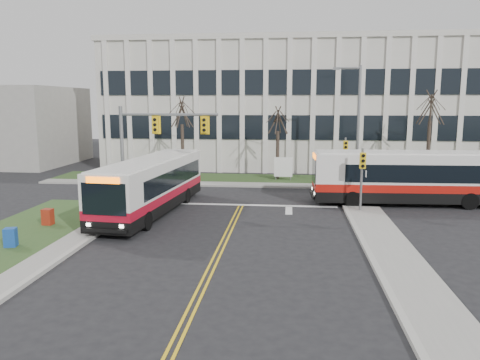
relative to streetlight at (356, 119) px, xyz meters
name	(u,v)px	position (x,y,z in m)	size (l,w,h in m)	color
ground	(223,243)	(-8.03, -16.20, -5.19)	(120.00, 120.00, 0.00)	black
sidewalk_west	(18,275)	(-15.03, -21.20, -5.12)	(1.20, 26.00, 0.14)	#9E9B93
sidewalk_east	(421,291)	(-0.53, -21.20, -5.12)	(2.00, 26.00, 0.14)	#9E9B93
sidewalk_cross	(315,186)	(-3.03, -1.00, -5.12)	(44.00, 1.60, 0.14)	#9E9B93
building_lawn	(313,180)	(-3.03, 1.80, -5.13)	(44.00, 5.00, 0.12)	#2D4C20
office_building	(309,107)	(-3.03, 13.80, 0.81)	(40.00, 16.00, 12.00)	silver
building_annex	(13,126)	(-34.03, 9.80, -1.19)	(12.00, 12.00, 8.00)	#9E9B93
mast_arm_signal	(148,138)	(-13.65, -9.04, -0.94)	(6.11, 0.38, 6.20)	slate
signal_pole_near	(362,171)	(-0.83, -9.30, -2.69)	(0.34, 0.39, 3.80)	slate
signal_pole_far	(345,155)	(-0.83, -0.80, -2.69)	(0.34, 0.39, 3.80)	slate
streetlight	(356,119)	(0.00, 0.00, 0.00)	(2.15, 0.25, 9.20)	slate
directory_sign	(283,167)	(-5.53, 1.30, -4.02)	(1.50, 0.12, 2.00)	slate
tree_left	(182,114)	(-14.03, 1.80, 0.32)	(1.80, 1.80, 7.70)	#42352B
tree_mid	(278,121)	(-6.03, 2.00, -0.31)	(1.80, 1.80, 6.82)	#42352B
tree_right	(431,109)	(5.97, 1.80, 0.71)	(1.80, 1.80, 8.25)	#42352B
bus_main	(152,187)	(-13.03, -10.63, -3.63)	(2.54, 11.73, 3.13)	silver
bus_cross	(413,179)	(2.72, -6.70, -3.54)	(2.68, 12.38, 3.30)	silver
newspaper_box_blue	(11,239)	(-17.25, -18.05, -4.72)	(0.50, 0.45, 0.95)	#154093
newspaper_box_red	(48,218)	(-17.53, -14.30, -4.72)	(0.50, 0.45, 0.95)	maroon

